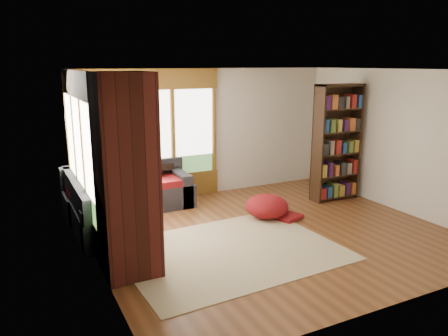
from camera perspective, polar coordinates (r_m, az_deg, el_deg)
name	(u,v)px	position (r m, az deg, el deg)	size (l,w,h in m)	color
floor	(271,232)	(7.26, 6.10, -8.35)	(5.50, 5.50, 0.00)	#593218
ceiling	(275,70)	(6.74, 6.66, 12.63)	(5.50, 5.50, 0.00)	white
wall_back	(207,133)	(9.05, -2.25, 4.64)	(5.50, 0.04, 2.60)	silver
wall_front	(400,197)	(5.04, 21.97, -3.56)	(5.50, 0.04, 2.60)	silver
wall_left	(93,174)	(5.89, -16.74, -0.75)	(0.04, 5.00, 2.60)	silver
wall_right	(399,141)	(8.67, 21.87, 3.29)	(0.04, 5.00, 2.60)	silver
windows_back	(151,135)	(8.59, -9.50, 4.33)	(2.82, 0.10, 1.90)	brown
windows_left	(80,153)	(7.04, -18.26, 1.83)	(0.10, 2.62, 1.90)	brown
roller_blind	(72,121)	(7.80, -19.19, 5.82)	(0.03, 0.72, 0.90)	#7B885A
brick_chimney	(127,177)	(5.63, -12.60, -1.16)	(0.70, 0.70, 2.60)	#471914
sectional_sofa	(125,202)	(7.91, -12.76, -4.41)	(2.20, 2.20, 0.80)	black
area_rug	(230,251)	(6.54, 0.83, -10.76)	(3.10, 2.37, 0.01)	beige
bookshelf	(337,143)	(8.95, 14.53, 3.18)	(0.99, 0.33, 2.31)	#311C10
pouf	(267,206)	(7.86, 5.63, -4.92)	(0.77, 0.77, 0.41)	maroon
dog_tan	(128,172)	(8.06, -12.37, -0.48)	(1.02, 0.90, 0.50)	olive
dog_brindle	(120,185)	(7.31, -13.46, -2.16)	(0.58, 0.88, 0.46)	black
throw_pillows	(124,176)	(7.94, -12.92, -1.03)	(1.98, 1.68, 0.45)	black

